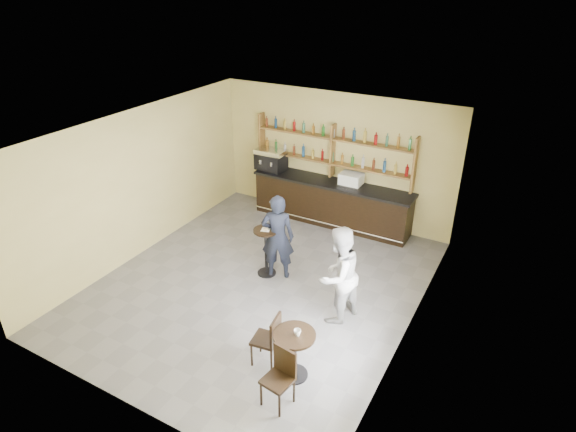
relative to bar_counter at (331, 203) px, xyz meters
The scene contains 23 objects.
floor 3.20m from the bar_counter, 92.28° to the right, with size 7.00×7.00×0.00m, color slate.
ceiling 4.12m from the bar_counter, 92.28° to the right, with size 7.00×7.00×0.00m, color white.
wall_back 1.12m from the bar_counter, 109.72° to the left, with size 7.00×7.00×0.00m, color #CABC73.
wall_front 6.73m from the bar_counter, 91.08° to the right, with size 7.00×7.00×0.00m, color #CABC73.
wall_left 4.56m from the bar_counter, 134.78° to the right, with size 7.00×7.00×0.00m, color #CABC73.
wall_right 4.39m from the bar_counter, 47.62° to the right, with size 7.00×7.00×0.00m, color #CABC73.
window_pane 5.34m from the bar_counter, 56.60° to the right, with size 2.00×2.00×0.00m, color white.
window_frame 5.33m from the bar_counter, 56.65° to the right, with size 0.04×1.70×2.10m, color black, non-canonical shape.
shelf_unit 1.29m from the bar_counter, 119.69° to the left, with size 4.00×0.26×1.40m, color brown, non-canonical shape.
liquor_bottles 1.45m from the bar_counter, 119.69° to the left, with size 3.68×0.10×1.00m, color #8C5919, non-canonical shape.
bar_counter is the anchor object (origin of this frame).
espresso_machine 1.91m from the bar_counter, behind, with size 0.75×0.48×0.54m, color black, non-canonical shape.
pastry_case 0.86m from the bar_counter, ahead, with size 0.53×0.43×0.32m, color silver, non-canonical shape.
pedestal_table 2.76m from the bar_counter, 94.50° to the right, with size 0.51×0.51×1.05m, color black, non-canonical shape.
napkin 2.80m from the bar_counter, 94.50° to the right, with size 0.17×0.17×0.00m, color white.
donut 2.81m from the bar_counter, 94.27° to the right, with size 0.11×0.11×0.04m, color #BC9245.
cup_pedestal 2.71m from the bar_counter, 91.65° to the right, with size 0.13×0.13×0.10m, color white.
man_main 2.71m from the bar_counter, 89.55° to the right, with size 0.67×0.44×1.83m, color black.
cafe_table 5.24m from the bar_counter, 71.75° to the right, with size 0.66×0.66×0.83m, color black, non-canonical shape.
cup_cafe 5.26m from the bar_counter, 71.23° to the right, with size 0.11×0.11×0.10m, color white.
chair_west 5.04m from the bar_counter, 77.51° to the right, with size 0.40×0.40×0.93m, color black, non-canonical shape.
chair_south 5.83m from the bar_counter, 73.13° to the right, with size 0.40×0.40×0.93m, color black, non-canonical shape.
patron_second 3.74m from the bar_counter, 63.95° to the right, with size 0.90×0.70×1.85m, color #A9AAAF.
Camera 1 is at (4.39, -6.76, 5.70)m, focal length 30.00 mm.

